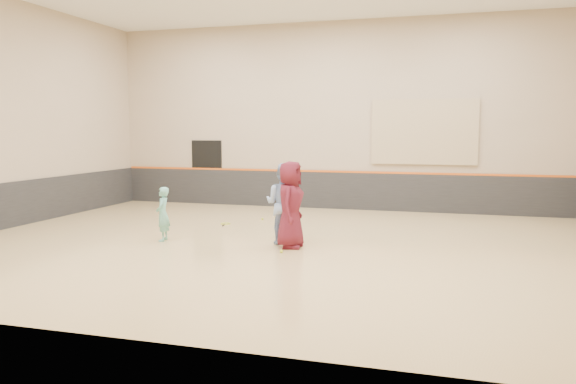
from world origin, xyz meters
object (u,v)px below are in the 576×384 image
(instructor, at_px, (284,204))
(spare_racket, at_px, (225,224))
(girl, at_px, (163,214))
(young_man, at_px, (290,205))

(instructor, relative_size, spare_racket, 2.98)
(spare_racket, bearing_deg, girl, -100.98)
(spare_racket, bearing_deg, young_man, -43.63)
(girl, height_order, instructor, instructor)
(young_man, distance_m, spare_racket, 3.64)
(instructor, xyz_separation_m, young_man, (0.25, -0.32, 0.03))
(girl, distance_m, instructor, 2.84)
(girl, relative_size, young_man, 0.66)
(girl, xyz_separation_m, instructor, (2.79, 0.44, 0.29))
(instructor, height_order, spare_racket, instructor)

